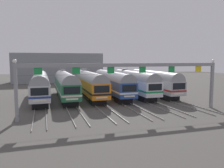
{
  "coord_description": "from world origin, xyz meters",
  "views": [
    {
      "loc": [
        -10.12,
        -40.16,
        6.88
      ],
      "look_at": [
        1.05,
        -3.59,
        2.8
      ],
      "focal_mm": 36.22,
      "sensor_mm": 36.0,
      "label": 1
    }
  ],
  "objects_px": {
    "commuter_train_silver": "(40,85)",
    "commuter_train_blue": "(112,83)",
    "commuter_train_green": "(66,84)",
    "commuter_train_orange": "(89,83)",
    "catenary_gantry": "(127,72)",
    "commuter_train_white": "(133,82)",
    "commuter_train_stainless": "(153,81)"
  },
  "relations": [
    {
      "from": "commuter_train_blue",
      "to": "commuter_train_white",
      "type": "xyz_separation_m",
      "value": [
        4.26,
        0.0,
        0.0
      ]
    },
    {
      "from": "commuter_train_silver",
      "to": "catenary_gantry",
      "type": "xyz_separation_m",
      "value": [
        10.65,
        -13.49,
        2.68
      ]
    },
    {
      "from": "commuter_train_silver",
      "to": "commuter_train_orange",
      "type": "xyz_separation_m",
      "value": [
        8.52,
        0.0,
        0.0
      ]
    },
    {
      "from": "commuter_train_silver",
      "to": "commuter_train_stainless",
      "type": "relative_size",
      "value": 1.0
    },
    {
      "from": "commuter_train_green",
      "to": "commuter_train_white",
      "type": "relative_size",
      "value": 1.0
    },
    {
      "from": "commuter_train_white",
      "to": "catenary_gantry",
      "type": "bearing_deg",
      "value": -115.34
    },
    {
      "from": "commuter_train_green",
      "to": "catenary_gantry",
      "type": "bearing_deg",
      "value": -64.66
    },
    {
      "from": "commuter_train_orange",
      "to": "catenary_gantry",
      "type": "bearing_deg",
      "value": -81.03
    },
    {
      "from": "commuter_train_orange",
      "to": "commuter_train_stainless",
      "type": "bearing_deg",
      "value": 0.0
    },
    {
      "from": "commuter_train_silver",
      "to": "commuter_train_white",
      "type": "xyz_separation_m",
      "value": [
        17.04,
        0.0,
        0.0
      ]
    },
    {
      "from": "commuter_train_green",
      "to": "commuter_train_blue",
      "type": "xyz_separation_m",
      "value": [
        8.52,
        -0.0,
        -0.0
      ]
    },
    {
      "from": "commuter_train_silver",
      "to": "commuter_train_blue",
      "type": "distance_m",
      "value": 12.78
    },
    {
      "from": "commuter_train_orange",
      "to": "commuter_train_white",
      "type": "bearing_deg",
      "value": 0.0
    },
    {
      "from": "commuter_train_blue",
      "to": "catenary_gantry",
      "type": "xyz_separation_m",
      "value": [
        -2.13,
        -13.49,
        2.68
      ]
    },
    {
      "from": "commuter_train_green",
      "to": "commuter_train_stainless",
      "type": "distance_m",
      "value": 17.04
    },
    {
      "from": "commuter_train_orange",
      "to": "catenary_gantry",
      "type": "relative_size",
      "value": 0.68
    },
    {
      "from": "catenary_gantry",
      "to": "commuter_train_orange",
      "type": "bearing_deg",
      "value": 98.97
    },
    {
      "from": "commuter_train_green",
      "to": "commuter_train_silver",
      "type": "bearing_deg",
      "value": -179.94
    },
    {
      "from": "commuter_train_silver",
      "to": "commuter_train_green",
      "type": "bearing_deg",
      "value": 0.06
    },
    {
      "from": "commuter_train_silver",
      "to": "commuter_train_stainless",
      "type": "xyz_separation_m",
      "value": [
        21.3,
        0.0,
        0.0
      ]
    },
    {
      "from": "commuter_train_silver",
      "to": "commuter_train_green",
      "type": "height_order",
      "value": "commuter_train_green"
    },
    {
      "from": "commuter_train_green",
      "to": "commuter_train_blue",
      "type": "height_order",
      "value": "commuter_train_green"
    },
    {
      "from": "commuter_train_green",
      "to": "catenary_gantry",
      "type": "distance_m",
      "value": 15.17
    },
    {
      "from": "commuter_train_green",
      "to": "commuter_train_white",
      "type": "distance_m",
      "value": 12.78
    },
    {
      "from": "commuter_train_white",
      "to": "catenary_gantry",
      "type": "xyz_separation_m",
      "value": [
        -6.39,
        -13.5,
        2.68
      ]
    },
    {
      "from": "commuter_train_silver",
      "to": "commuter_train_orange",
      "type": "relative_size",
      "value": 1.0
    },
    {
      "from": "commuter_train_silver",
      "to": "commuter_train_blue",
      "type": "xyz_separation_m",
      "value": [
        12.78,
        0.0,
        0.0
      ]
    },
    {
      "from": "catenary_gantry",
      "to": "commuter_train_stainless",
      "type": "bearing_deg",
      "value": 51.72
    },
    {
      "from": "commuter_train_white",
      "to": "commuter_train_orange",
      "type": "bearing_deg",
      "value": 180.0
    },
    {
      "from": "commuter_train_orange",
      "to": "commuter_train_stainless",
      "type": "distance_m",
      "value": 12.78
    },
    {
      "from": "commuter_train_green",
      "to": "commuter_train_stainless",
      "type": "height_order",
      "value": "same"
    },
    {
      "from": "commuter_train_silver",
      "to": "commuter_train_stainless",
      "type": "height_order",
      "value": "commuter_train_stainless"
    }
  ]
}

